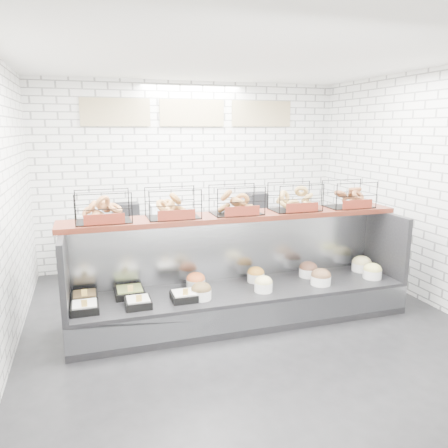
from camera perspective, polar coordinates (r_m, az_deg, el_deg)
name	(u,v)px	position (r m, az deg, el deg)	size (l,w,h in m)	color
ground	(251,330)	(5.15, 3.50, -13.63)	(5.50, 5.50, 0.00)	black
room_shell	(235,146)	(5.20, 1.40, 10.16)	(5.02, 5.51, 3.01)	silver
display_case	(241,292)	(5.32, 2.28, -8.92)	(4.00, 0.90, 1.20)	black
bagel_shelf	(237,204)	(5.20, 1.68, 2.66)	(4.10, 0.50, 0.40)	#41160E
prep_counter	(198,240)	(7.18, -3.43, -2.07)	(4.00, 0.60, 1.20)	#93969B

